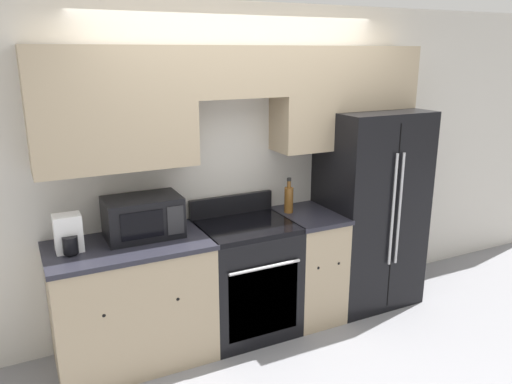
% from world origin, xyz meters
% --- Properties ---
extents(ground_plane, '(12.00, 12.00, 0.00)m').
position_xyz_m(ground_plane, '(0.00, 0.00, 0.00)').
color(ground_plane, gray).
extents(wall_back, '(8.00, 0.39, 2.60)m').
position_xyz_m(wall_back, '(0.00, 0.59, 1.52)').
color(wall_back, beige).
rests_on(wall_back, ground_plane).
extents(lower_cabinets_left, '(1.13, 0.64, 0.93)m').
position_xyz_m(lower_cabinets_left, '(-1.01, 0.31, 0.46)').
color(lower_cabinets_left, tan).
rests_on(lower_cabinets_left, ground_plane).
extents(lower_cabinets_right, '(0.46, 0.64, 0.93)m').
position_xyz_m(lower_cabinets_right, '(0.49, 0.31, 0.46)').
color(lower_cabinets_right, tan).
rests_on(lower_cabinets_right, ground_plane).
extents(oven_range, '(0.73, 0.65, 1.09)m').
position_xyz_m(oven_range, '(-0.09, 0.31, 0.47)').
color(oven_range, black).
rests_on(oven_range, ground_plane).
extents(refrigerator, '(0.85, 0.76, 1.75)m').
position_xyz_m(refrigerator, '(1.14, 0.36, 0.87)').
color(refrigerator, black).
rests_on(refrigerator, ground_plane).
extents(microwave, '(0.54, 0.35, 0.30)m').
position_xyz_m(microwave, '(-0.87, 0.40, 1.07)').
color(microwave, black).
rests_on(microwave, lower_cabinets_left).
extents(bottle, '(0.07, 0.07, 0.30)m').
position_xyz_m(bottle, '(0.36, 0.42, 1.04)').
color(bottle, brown).
rests_on(bottle, lower_cabinets_right).
extents(paper_towel_holder, '(0.18, 0.20, 0.26)m').
position_xyz_m(paper_towel_holder, '(-1.39, 0.34, 1.04)').
color(paper_towel_holder, white).
rests_on(paper_towel_holder, lower_cabinets_left).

